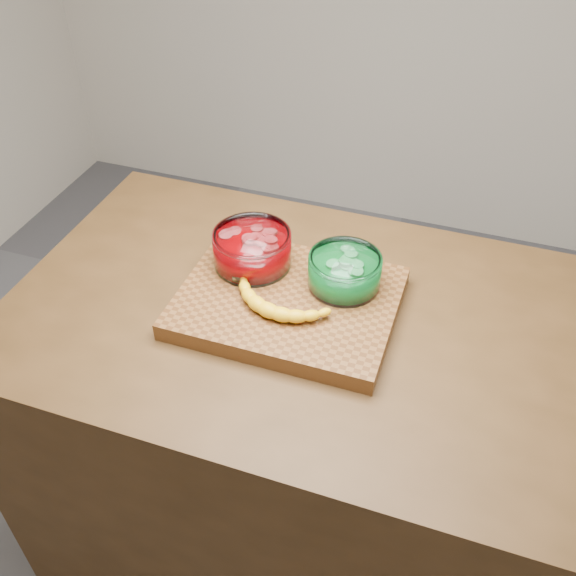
% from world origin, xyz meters
% --- Properties ---
extents(ground, '(3.50, 3.50, 0.00)m').
position_xyz_m(ground, '(0.00, 0.00, 0.00)').
color(ground, '#535257').
rests_on(ground, ground).
extents(counter, '(1.20, 0.80, 0.90)m').
position_xyz_m(counter, '(0.00, 0.00, 0.45)').
color(counter, '#462D15').
rests_on(counter, ground).
extents(cutting_board, '(0.45, 0.35, 0.04)m').
position_xyz_m(cutting_board, '(0.00, 0.00, 0.92)').
color(cutting_board, brown).
rests_on(cutting_board, counter).
extents(bowl_red, '(0.17, 0.17, 0.08)m').
position_xyz_m(bowl_red, '(-0.11, 0.08, 0.98)').
color(bowl_red, white).
rests_on(bowl_red, cutting_board).
extents(bowl_green, '(0.15, 0.15, 0.07)m').
position_xyz_m(bowl_green, '(0.10, 0.07, 0.98)').
color(bowl_green, white).
rests_on(bowl_green, cutting_board).
extents(banana, '(0.25, 0.14, 0.04)m').
position_xyz_m(banana, '(-0.00, -0.04, 0.96)').
color(banana, yellow).
rests_on(banana, cutting_board).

